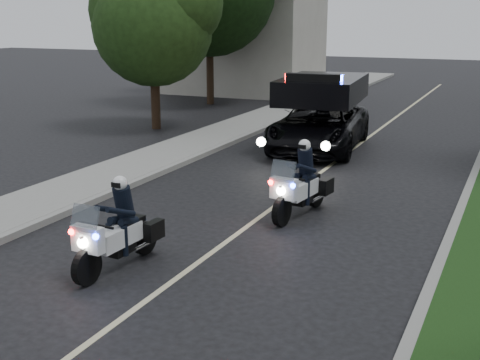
{
  "coord_description": "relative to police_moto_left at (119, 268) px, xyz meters",
  "views": [
    {
      "loc": [
        5.22,
        -8.48,
        4.44
      ],
      "look_at": [
        -0.21,
        3.57,
        1.0
      ],
      "focal_mm": 47.76,
      "sensor_mm": 36.0,
      "label": 1
    }
  ],
  "objects": [
    {
      "name": "police_suv",
      "position": [
        0.13,
        11.52,
        0.0
      ],
      "size": [
        3.24,
        6.04,
        2.82
      ],
      "primitive_type": "imported",
      "rotation": [
        0.0,
        0.0,
        0.1
      ],
      "color": "black",
      "rests_on": "ground"
    },
    {
      "name": "police_moto_left",
      "position": [
        0.0,
        0.0,
        0.0
      ],
      "size": [
        0.82,
        2.03,
        1.69
      ],
      "primitive_type": null,
      "rotation": [
        0.0,
        0.0,
        -0.06
      ],
      "color": "silver",
      "rests_on": "ground"
    },
    {
      "name": "building_far",
      "position": [
        -8.81,
        25.57,
        3.5
      ],
      "size": [
        8.0,
        6.0,
        7.0
      ],
      "primitive_type": "cube",
      "color": "#A8A396",
      "rests_on": "ground"
    },
    {
      "name": "sidewalk_left",
      "position": [
        -4.01,
        9.57,
        0.08
      ],
      "size": [
        2.0,
        60.0,
        0.16
      ],
      "primitive_type": "cube",
      "color": "gray",
      "rests_on": "ground"
    },
    {
      "name": "cyclist",
      "position": [
        -1.54,
        16.67,
        0.0
      ],
      "size": [
        0.62,
        0.46,
        1.59
      ],
      "primitive_type": "imported",
      "rotation": [
        0.0,
        0.0,
        3.28
      ],
      "color": "black",
      "rests_on": "ground"
    },
    {
      "name": "tree_left_far",
      "position": [
        -8.29,
        20.05,
        0.0
      ],
      "size": [
        7.61,
        7.61,
        10.93
      ],
      "primitive_type": null,
      "rotation": [
        0.0,
        0.0,
        -0.18
      ],
      "color": "black",
      "rests_on": "ground"
    },
    {
      "name": "bicycle",
      "position": [
        -1.54,
        16.67,
        0.0
      ],
      "size": [
        0.58,
        1.55,
        0.8
      ],
      "primitive_type": "imported",
      "rotation": [
        0.0,
        0.0,
        0.03
      ],
      "color": "black",
      "rests_on": "ground"
    },
    {
      "name": "curb_left",
      "position": [
        -2.91,
        9.57,
        0.07
      ],
      "size": [
        0.2,
        60.0,
        0.15
      ],
      "primitive_type": "cube",
      "color": "gray",
      "rests_on": "ground"
    },
    {
      "name": "tree_left_near",
      "position": [
        -7.0,
        12.72,
        0.0
      ],
      "size": [
        5.63,
        5.63,
        7.8
      ],
      "primitive_type": null,
      "rotation": [
        0.0,
        0.0,
        -0.23
      ],
      "color": "#224316",
      "rests_on": "ground"
    },
    {
      "name": "lane_marking",
      "position": [
        1.19,
        9.57,
        0.0
      ],
      "size": [
        0.12,
        50.0,
        0.01
      ],
      "primitive_type": "cube",
      "color": "#BFB78C",
      "rests_on": "ground"
    },
    {
      "name": "curb_right",
      "position": [
        5.29,
        9.57,
        0.07
      ],
      "size": [
        0.2,
        60.0,
        0.15
      ],
      "primitive_type": "cube",
      "color": "gray",
      "rests_on": "ground"
    },
    {
      "name": "police_moto_right",
      "position": [
        1.97,
        4.28,
        0.0
      ],
      "size": [
        1.0,
        2.13,
        1.75
      ],
      "primitive_type": null,
      "rotation": [
        0.0,
        0.0,
        -0.14
      ],
      "color": "silver",
      "rests_on": "ground"
    },
    {
      "name": "ground",
      "position": [
        1.19,
        -0.43,
        0.0
      ],
      "size": [
        120.0,
        120.0,
        0.0
      ],
      "primitive_type": "plane",
      "color": "black",
      "rests_on": "ground"
    }
  ]
}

